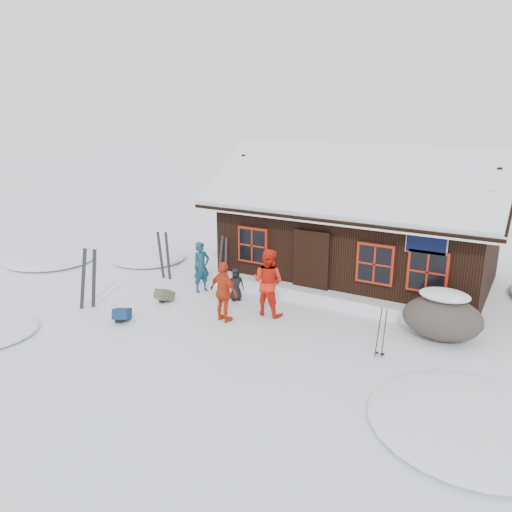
# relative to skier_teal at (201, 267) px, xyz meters

# --- Properties ---
(ground) EXTENTS (120.00, 120.00, 0.00)m
(ground) POSITION_rel_skier_teal_xyz_m (2.22, -1.23, -0.78)
(ground) COLOR white
(ground) RESTS_ON ground
(mountain_hut) EXTENTS (8.90, 6.09, 4.42)m
(mountain_hut) POSITION_rel_skier_teal_xyz_m (3.72, 3.75, 0.79)
(mountain_hut) COLOR black
(mountain_hut) RESTS_ON ground
(snow_drift) EXTENTS (7.60, 0.60, 0.35)m
(snow_drift) POSITION_rel_skier_teal_xyz_m (3.72, 1.02, -0.61)
(snow_drift) COLOR white
(snow_drift) RESTS_ON ground
(snow_mounds) EXTENTS (20.60, 13.20, 0.48)m
(snow_mounds) POSITION_rel_skier_teal_xyz_m (3.87, 0.63, -0.78)
(snow_mounds) COLOR white
(snow_mounds) RESTS_ON ground
(skier_teal) EXTENTS (0.55, 0.67, 1.57)m
(skier_teal) POSITION_rel_skier_teal_xyz_m (0.00, 0.00, 0.00)
(skier_teal) COLOR #114153
(skier_teal) RESTS_ON ground
(skier_orange_left) EXTENTS (0.93, 0.74, 1.87)m
(skier_orange_left) POSITION_rel_skier_teal_xyz_m (2.64, -0.55, 0.15)
(skier_orange_left) COLOR red
(skier_orange_left) RESTS_ON ground
(skier_orange_right) EXTENTS (1.02, 0.58, 1.63)m
(skier_orange_right) POSITION_rel_skier_teal_xyz_m (1.86, -1.54, 0.03)
(skier_orange_right) COLOR red
(skier_orange_right) RESTS_ON ground
(skier_crouched) EXTENTS (0.56, 0.55, 0.97)m
(skier_crouched) POSITION_rel_skier_teal_xyz_m (1.31, -0.09, -0.30)
(skier_crouched) COLOR black
(skier_crouched) RESTS_ON ground
(boulder) EXTENTS (1.91, 1.43, 1.12)m
(boulder) POSITION_rel_skier_teal_xyz_m (7.04, 0.28, -0.22)
(boulder) COLOR #4E453E
(boulder) RESTS_ON ground
(ski_pair_left) EXTENTS (0.55, 0.35, 1.80)m
(ski_pair_left) POSITION_rel_skier_teal_xyz_m (-1.92, -2.69, 0.07)
(ski_pair_left) COLOR black
(ski_pair_left) RESTS_ON ground
(ski_pair_mid) EXTENTS (0.46, 0.13, 1.64)m
(ski_pair_mid) POSITION_rel_skier_teal_xyz_m (-1.80, 0.38, -0.02)
(ski_pair_mid) COLOR black
(ski_pair_mid) RESTS_ON ground
(ski_pair_right) EXTENTS (0.52, 0.19, 1.63)m
(ski_pair_right) POSITION_rel_skier_teal_xyz_m (0.15, 0.97, -0.02)
(ski_pair_right) COLOR black
(ski_pair_right) RESTS_ON ground
(ski_poles) EXTENTS (0.22, 0.11, 1.22)m
(ski_poles) POSITION_rel_skier_teal_xyz_m (6.04, -1.44, -0.21)
(ski_poles) COLOR black
(ski_poles) RESTS_ON ground
(backpack_blue) EXTENTS (0.59, 0.64, 0.28)m
(backpack_blue) POSITION_rel_skier_teal_xyz_m (-0.47, -2.93, -0.64)
(backpack_blue) COLOR navy
(backpack_blue) RESTS_ON ground
(backpack_olive) EXTENTS (0.48, 0.57, 0.27)m
(backpack_olive) POSITION_rel_skier_teal_xyz_m (-0.44, -1.26, -0.65)
(backpack_olive) COLOR #4E4E38
(backpack_olive) RESTS_ON ground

